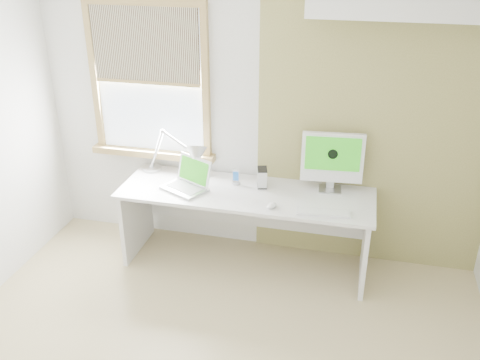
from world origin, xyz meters
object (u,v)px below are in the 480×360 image
(desk_lamp, at_px, (187,157))
(external_drive, at_px, (262,177))
(laptop, at_px, (188,181))
(desk, at_px, (247,208))
(imac, at_px, (332,159))

(desk_lamp, height_order, external_drive, desk_lamp)
(laptop, distance_m, external_drive, 0.65)
(desk, bearing_deg, external_drive, 34.69)
(desk_lamp, distance_m, imac, 1.27)
(desk_lamp, height_order, laptop, desk_lamp)
(desk_lamp, height_order, imac, imac)
(desk, distance_m, laptop, 0.58)
(desk, height_order, laptop, laptop)
(desk_lamp, xyz_separation_m, imac, (1.27, 0.10, 0.07))
(external_drive, xyz_separation_m, imac, (0.59, 0.08, 0.20))
(desk, xyz_separation_m, laptop, (-0.51, -0.10, 0.26))
(external_drive, distance_m, imac, 0.63)
(desk, distance_m, imac, 0.87)
(imac, bearing_deg, external_drive, -172.03)
(desk, relative_size, desk_lamp, 3.04)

